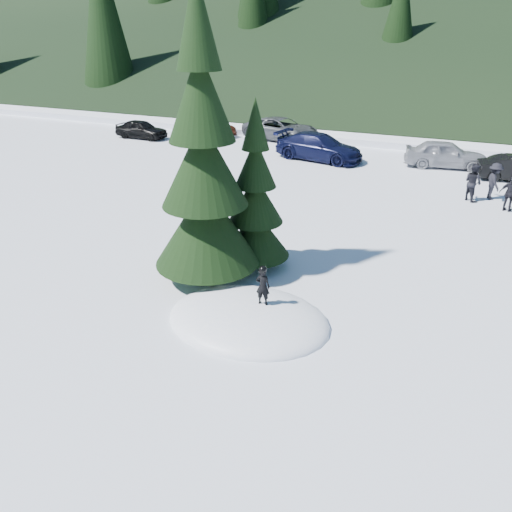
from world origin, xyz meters
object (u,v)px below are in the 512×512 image
at_px(child_skier, 263,286).
at_px(car_2, 281,129).
at_px(car_1, 212,127).
at_px(car_0, 141,129).
at_px(adult_0, 473,182).
at_px(adult_2, 494,181).
at_px(adult_1, 510,194).
at_px(spruce_short, 255,205).
at_px(car_4, 445,154).
at_px(spruce_tall, 204,175).
at_px(car_3, 319,147).

height_order(child_skier, car_2, child_skier).
bearing_deg(car_1, car_0, 141.39).
height_order(adult_0, car_1, adult_0).
distance_m(child_skier, car_2, 22.96).
distance_m(adult_2, car_0, 22.91).
distance_m(adult_1, adult_2, 1.63).
xyz_separation_m(spruce_short, adult_0, (6.20, 10.02, -1.26)).
bearing_deg(child_skier, spruce_short, -67.65).
distance_m(adult_1, car_4, 7.18).
relative_size(adult_0, car_4, 0.39).
bearing_deg(car_4, car_1, 72.32).
bearing_deg(spruce_tall, car_0, 130.72).
height_order(spruce_tall, car_4, spruce_tall).
bearing_deg(child_skier, car_4, -104.15).
distance_m(spruce_short, adult_0, 11.85).
xyz_separation_m(adult_2, car_4, (-2.47, 4.97, -0.09)).
distance_m(spruce_tall, adult_0, 13.73).
bearing_deg(adult_1, spruce_tall, 71.61).
height_order(spruce_short, child_skier, spruce_short).
height_order(spruce_tall, car_1, spruce_tall).
distance_m(adult_1, car_3, 11.31).
bearing_deg(adult_2, adult_0, 106.40).
xyz_separation_m(adult_2, car_2, (-13.32, 8.04, -0.08)).
bearing_deg(car_2, car_1, 107.29).
bearing_deg(spruce_short, car_2, 108.53).
height_order(adult_2, car_0, adult_2).
relative_size(spruce_tall, adult_2, 5.21).
height_order(spruce_short, adult_2, spruce_short).
height_order(spruce_tall, adult_2, spruce_tall).
height_order(adult_0, car_3, adult_0).
height_order(adult_1, adult_2, adult_2).
bearing_deg(car_0, car_2, -68.78).
height_order(spruce_short, car_0, spruce_short).
bearing_deg(adult_0, car_4, -28.65).
height_order(spruce_short, car_4, spruce_short).
distance_m(car_3, car_4, 6.97).
bearing_deg(adult_1, child_skier, 84.05).
bearing_deg(child_skier, adult_2, -116.96).
height_order(child_skier, adult_1, adult_1).
distance_m(car_0, car_4, 19.96).
bearing_deg(adult_0, car_3, 17.88).
distance_m(spruce_short, car_3, 14.65).
xyz_separation_m(adult_1, car_3, (-10.00, 5.29, -0.01)).
bearing_deg(adult_2, car_0, 60.10).
height_order(car_3, car_4, car_3).
bearing_deg(car_3, adult_1, -107.67).
bearing_deg(car_1, adult_2, -94.58).
relative_size(adult_2, car_4, 0.38).
height_order(child_skier, adult_2, adult_2).
relative_size(car_0, car_4, 0.85).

